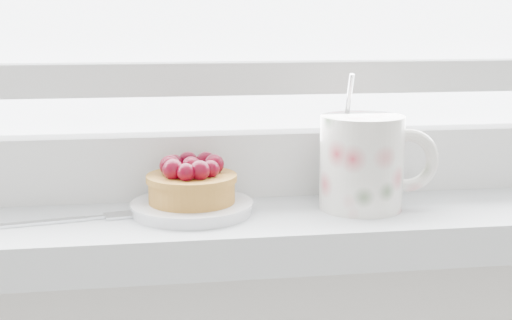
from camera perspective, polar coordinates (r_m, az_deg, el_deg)
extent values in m
cube|color=silver|center=(0.75, -0.05, -5.36)|extent=(1.60, 0.20, 0.04)
cube|color=silver|center=(0.80, -0.81, -0.17)|extent=(1.30, 0.05, 0.07)
cube|color=silver|center=(0.79, -0.83, 6.60)|extent=(1.30, 0.04, 0.04)
cylinder|color=silver|center=(0.73, -5.13, -3.82)|extent=(0.12, 0.12, 0.01)
cylinder|color=#986221|center=(0.72, -5.16, -2.27)|extent=(0.09, 0.09, 0.03)
cylinder|color=#986221|center=(0.72, -5.17, -1.43)|extent=(0.09, 0.09, 0.01)
sphere|color=#40010E|center=(0.72, -5.19, -0.52)|extent=(0.02, 0.02, 0.02)
sphere|color=#40010E|center=(0.72, -3.37, -0.33)|extent=(0.02, 0.02, 0.02)
sphere|color=#40010E|center=(0.74, -4.02, -0.13)|extent=(0.02, 0.02, 0.02)
sphere|color=#40010E|center=(0.74, -5.46, -0.10)|extent=(0.02, 0.02, 0.02)
sphere|color=#40010E|center=(0.73, -6.59, -0.27)|extent=(0.02, 0.02, 0.02)
sphere|color=#40010E|center=(0.72, -6.90, -0.46)|extent=(0.02, 0.02, 0.02)
sphere|color=#40010E|center=(0.70, -6.65, -0.76)|extent=(0.02, 0.02, 0.02)
sphere|color=#40010E|center=(0.69, -5.62, -1.00)|extent=(0.02, 0.02, 0.02)
sphere|color=#40010E|center=(0.70, -4.52, -0.85)|extent=(0.02, 0.02, 0.02)
sphere|color=#40010E|center=(0.71, -3.65, -0.73)|extent=(0.02, 0.02, 0.02)
cylinder|color=silver|center=(0.74, 8.43, -0.20)|extent=(0.10, 0.10, 0.10)
cylinder|color=black|center=(0.73, 8.53, 3.21)|extent=(0.08, 0.08, 0.01)
torus|color=silver|center=(0.75, 11.98, -0.04)|extent=(0.07, 0.02, 0.07)
cylinder|color=silver|center=(0.75, 7.41, 4.65)|extent=(0.01, 0.02, 0.06)
cube|color=silver|center=(0.72, -17.22, -4.83)|extent=(0.10, 0.03, 0.00)
cube|color=silver|center=(0.72, -12.67, -4.50)|extent=(0.02, 0.01, 0.00)
cube|color=silver|center=(0.72, -10.96, -4.37)|extent=(0.03, 0.03, 0.00)
cube|color=silver|center=(0.72, -8.70, -4.38)|extent=(0.03, 0.01, 0.00)
cube|color=silver|center=(0.73, -8.79, -4.26)|extent=(0.03, 0.01, 0.00)
cube|color=silver|center=(0.73, -8.88, -4.14)|extent=(0.03, 0.01, 0.00)
cube|color=silver|center=(0.74, -8.96, -4.03)|extent=(0.03, 0.01, 0.00)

